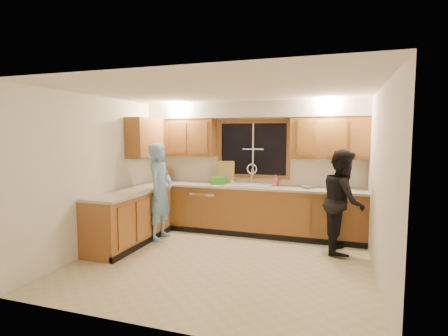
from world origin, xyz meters
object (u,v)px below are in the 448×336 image
object	(u,v)px
man	(160,192)
dish_crate	(219,180)
stove	(110,226)
bowl	(307,187)
soap_bottle	(276,180)
woman	(343,201)
sink	(249,188)
knife_block	(168,175)
dishwasher	(207,209)

from	to	relation	value
man	dish_crate	world-z (taller)	man
stove	bowl	size ratio (longest dim) A/B	4.62
stove	soap_bottle	xyz separation A→B (m)	(2.27, 1.99, 0.57)
woman	dish_crate	xyz separation A→B (m)	(-2.30, 0.58, 0.16)
sink	soap_bottle	bearing A→B (deg)	19.17
woman	bowl	xyz separation A→B (m)	(-0.61, 0.59, 0.12)
dish_crate	soap_bottle	size ratio (longest dim) A/B	1.47
woman	soap_bottle	distance (m)	1.43
sink	knife_block	xyz separation A→B (m)	(-1.79, 0.17, 0.17)
knife_block	sink	bearing A→B (deg)	-44.14
dishwasher	woman	bearing A→B (deg)	-12.38
man	dish_crate	distance (m)	1.20
sink	bowl	size ratio (longest dim) A/B	4.41
man	bowl	world-z (taller)	man
woman	soap_bottle	world-z (taller)	woman
soap_bottle	dish_crate	bearing A→B (deg)	-172.19
stove	knife_block	xyz separation A→B (m)	(0.01, 1.99, 0.59)
dish_crate	bowl	xyz separation A→B (m)	(1.69, 0.00, -0.05)
knife_block	dishwasher	bearing A→B (deg)	-49.71
sink	bowl	world-z (taller)	sink
stove	soap_bottle	world-z (taller)	soap_bottle
man	knife_block	size ratio (longest dim) A/B	7.44
woman	dish_crate	bearing A→B (deg)	72.87
soap_bottle	bowl	distance (m)	0.62
man	knife_block	xyz separation A→B (m)	(-0.36, 1.02, 0.17)
dishwasher	bowl	world-z (taller)	bowl
stove	man	bearing A→B (deg)	69.00
stove	woman	world-z (taller)	woman
knife_block	woman	bearing A→B (deg)	-50.82
dishwasher	stove	distance (m)	2.04
dishwasher	soap_bottle	world-z (taller)	soap_bottle
dishwasher	knife_block	bearing A→B (deg)	169.14
woman	dishwasher	bearing A→B (deg)	74.76
soap_bottle	bowl	bearing A→B (deg)	-13.82
man	bowl	size ratio (longest dim) A/B	8.87
stove	dish_crate	xyz separation A→B (m)	(1.18, 1.84, 0.54)
soap_bottle	stove	bearing A→B (deg)	-138.79
stove	soap_bottle	distance (m)	3.07
dishwasher	dish_crate	distance (m)	0.63
sink	dishwasher	distance (m)	0.96
bowl	woman	bearing A→B (deg)	-43.83
dish_crate	woman	bearing A→B (deg)	-14.27
knife_block	soap_bottle	distance (m)	2.26
stove	dish_crate	world-z (taller)	dish_crate
man	bowl	xyz separation A→B (m)	(2.50, 0.87, 0.08)
sink	man	world-z (taller)	man
bowl	sink	bearing A→B (deg)	-179.12
sink	woman	xyz separation A→B (m)	(1.68, -0.57, -0.04)
stove	dishwasher	bearing A→B (deg)	62.31
sink	woman	world-z (taller)	woman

